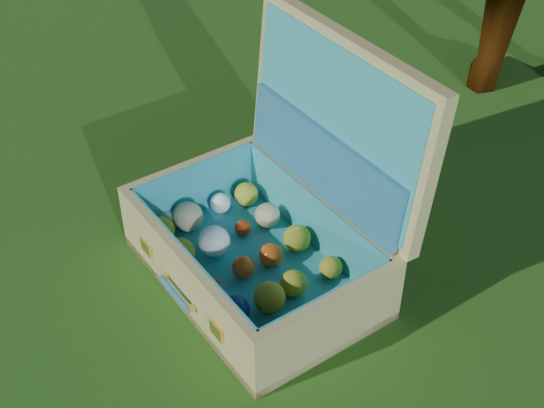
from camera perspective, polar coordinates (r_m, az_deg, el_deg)
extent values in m
plane|color=#215114|center=(1.62, 4.51, -6.32)|extent=(60.00, 60.00, 0.00)
sphere|color=#3F61A3|center=(1.74, -8.05, -1.40)|extent=(0.06, 0.06, 0.06)
cube|color=#CDBE6E|center=(1.63, -1.31, -5.37)|extent=(0.62, 0.53, 0.02)
cube|color=#CDBE6E|center=(1.52, -6.55, -5.99)|extent=(0.49, 0.22, 0.16)
cube|color=#CDBE6E|center=(1.65, 3.43, -1.34)|extent=(0.49, 0.22, 0.16)
cube|color=#CDBE6E|center=(1.75, -5.98, 1.07)|extent=(0.14, 0.29, 0.16)
cube|color=#CDBE6E|center=(1.44, 4.36, -9.20)|extent=(0.14, 0.29, 0.16)
cube|color=teal|center=(1.62, -1.31, -5.06)|extent=(0.57, 0.48, 0.01)
cube|color=teal|center=(1.52, -6.18, -5.55)|extent=(0.45, 0.20, 0.14)
cube|color=teal|center=(1.64, 3.10, -1.25)|extent=(0.45, 0.20, 0.14)
cube|color=teal|center=(1.73, -5.79, 1.12)|extent=(0.13, 0.29, 0.14)
cube|color=teal|center=(1.44, 4.07, -8.65)|extent=(0.13, 0.29, 0.14)
cube|color=#CDBE6E|center=(1.52, 5.05, 6.45)|extent=(0.51, 0.27, 0.35)
cube|color=teal|center=(1.51, 4.52, 6.30)|extent=(0.46, 0.23, 0.31)
cube|color=teal|center=(1.56, 3.84, 3.12)|extent=(0.44, 0.21, 0.15)
cube|color=#F2C659|center=(1.61, -9.44, -3.23)|extent=(0.04, 0.02, 0.03)
cube|color=#F2C659|center=(1.43, -4.19, -9.49)|extent=(0.04, 0.02, 0.03)
cylinder|color=teal|center=(1.52, -7.35, -6.71)|extent=(0.11, 0.06, 0.01)
cube|color=#F2C659|center=(1.56, -8.07, -5.46)|extent=(0.02, 0.02, 0.01)
cube|color=#F2C659|center=(1.49, -6.12, -7.81)|extent=(0.02, 0.02, 0.01)
sphere|color=gold|center=(1.68, -8.30, -1.94)|extent=(0.06, 0.06, 0.06)
sphere|color=gold|center=(1.62, -6.93, -3.66)|extent=(0.06, 0.06, 0.06)
sphere|color=#A82C0D|center=(1.56, -4.62, -6.16)|extent=(0.04, 0.04, 0.04)
sphere|color=navy|center=(1.49, -2.87, -8.02)|extent=(0.06, 0.06, 0.06)
sphere|color=#F95915|center=(1.45, -0.53, -10.38)|extent=(0.05, 0.05, 0.05)
sphere|color=#C8BD8D|center=(1.70, -6.34, -0.94)|extent=(0.07, 0.07, 0.07)
sphere|color=white|center=(1.64, -4.38, -2.81)|extent=(0.07, 0.07, 0.07)
sphere|color=#F95915|center=(1.59, -2.17, -4.78)|extent=(0.05, 0.05, 0.05)
sphere|color=gold|center=(1.51, -0.19, -7.03)|extent=(0.06, 0.06, 0.06)
sphere|color=gold|center=(1.46, 1.89, -9.28)|extent=(0.07, 0.07, 0.07)
sphere|color=white|center=(1.75, -3.93, 0.07)|extent=(0.05, 0.05, 0.05)
sphere|color=#A82C0D|center=(1.69, -2.22, -1.83)|extent=(0.04, 0.04, 0.04)
sphere|color=#F95915|center=(1.61, -0.08, -3.87)|extent=(0.05, 0.05, 0.05)
sphere|color=gold|center=(1.55, 1.64, -5.99)|extent=(0.06, 0.06, 0.06)
sphere|color=white|center=(1.49, 4.38, -8.00)|extent=(0.07, 0.07, 0.07)
sphere|color=gold|center=(1.77, -1.95, 0.75)|extent=(0.06, 0.06, 0.06)
sphere|color=#C8BD8D|center=(1.71, -0.34, -0.85)|extent=(0.06, 0.06, 0.06)
sphere|color=gold|center=(1.65, 1.90, -2.58)|extent=(0.06, 0.06, 0.06)
sphere|color=gold|center=(1.59, 4.45, -4.78)|extent=(0.05, 0.05, 0.05)
sphere|color=navy|center=(1.54, 6.42, -6.62)|extent=(0.05, 0.05, 0.05)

